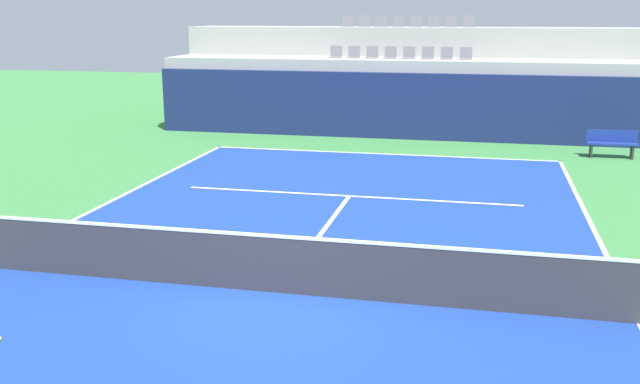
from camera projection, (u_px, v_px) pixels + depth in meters
ground_plane at (277, 293)px, 11.52m from camera, size 80.00×80.00×0.00m
court_surface at (277, 293)px, 11.51m from camera, size 11.00×24.00×0.01m
baseline_far at (381, 154)px, 22.82m from camera, size 11.00×0.10×0.00m
sideline_right at (640, 324)px, 10.35m from camera, size 0.10×24.00×0.00m
service_line_far at (349, 196)px, 17.57m from camera, size 8.26×0.10×0.00m
centre_service_line at (321, 234)px, 14.54m from camera, size 0.10×6.40×0.00m
back_wall at (394, 106)px, 25.41m from camera, size 17.44×0.30×2.33m
stands_tier_lower at (398, 96)px, 26.64m from camera, size 17.44×2.40×2.73m
stands_tier_upper at (405, 76)px, 28.77m from camera, size 17.44×2.40×3.82m
seating_row_lower at (400, 55)px, 26.36m from camera, size 5.23×0.44×0.44m
seating_row_upper at (407, 24)px, 28.37m from camera, size 5.23×0.44×0.44m
tennis_net at (277, 263)px, 11.39m from camera, size 11.08×0.08×1.07m
player_bench at (612, 141)px, 22.19m from camera, size 1.50×0.40×0.85m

